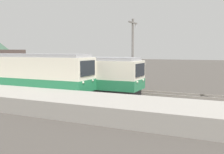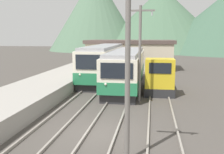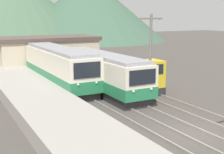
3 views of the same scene
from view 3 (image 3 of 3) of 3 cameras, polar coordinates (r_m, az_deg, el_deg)
name	(u,v)px [view 3 (image 3 of 3)]	position (r m, az deg, el deg)	size (l,w,h in m)	color
ground_plane	(190,134)	(18.92, 14.06, -10.13)	(200.00, 200.00, 0.00)	#47423D
platform_left	(92,147)	(15.47, -3.73, -12.62)	(4.50, 54.00, 1.05)	gray
track_left	(153,142)	(17.35, 7.55, -11.62)	(1.54, 60.00, 0.14)	gray
track_center	(193,133)	(19.03, 14.52, -9.81)	(1.54, 60.00, 0.14)	gray
commuter_train_left	(58,68)	(30.60, -9.81, 1.54)	(2.84, 14.11, 3.78)	#28282B
commuter_train_center	(101,73)	(28.36, -2.09, 0.68)	(2.84, 13.78, 3.47)	#28282B
shunting_locomotive	(138,78)	(28.51, 4.77, -0.14)	(2.40, 5.86, 3.00)	#28282B
catenary_mast_mid	(150,56)	(24.03, 7.04, 3.90)	(2.00, 0.20, 6.90)	slate
station_building	(47,53)	(40.84, -11.78, 4.35)	(12.60, 6.30, 4.17)	beige
mountain_backdrop	(23,3)	(86.89, -15.97, 12.92)	(76.85, 48.08, 24.67)	#47664C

